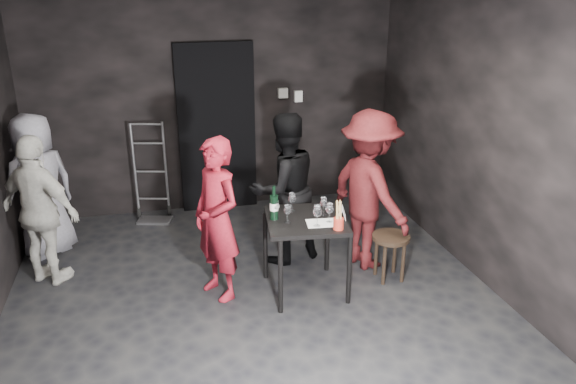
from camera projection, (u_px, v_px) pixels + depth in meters
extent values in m
cube|color=black|center=(257.00, 305.00, 5.15)|extent=(4.50, 5.00, 0.02)
cube|color=black|center=(215.00, 104.00, 6.93)|extent=(4.50, 0.04, 2.70)
cube|color=black|center=(364.00, 345.00, 2.41)|extent=(4.50, 0.04, 2.70)
cube|color=black|center=(493.00, 147.00, 5.18)|extent=(0.04, 5.00, 2.70)
cube|color=black|center=(217.00, 128.00, 6.98)|extent=(0.95, 0.10, 2.10)
cube|color=#B7B7B2|center=(283.00, 93.00, 7.04)|extent=(0.12, 0.06, 0.12)
cube|color=#B7B7B2|center=(298.00, 96.00, 7.10)|extent=(0.10, 0.06, 0.14)
cylinder|color=#B2B2B7|center=(135.00, 173.00, 6.76)|extent=(0.03, 0.03, 1.22)
cylinder|color=#B2B2B7|center=(166.00, 170.00, 6.84)|extent=(0.03, 0.03, 1.22)
cube|color=#B2B2B7|center=(155.00, 220.00, 6.90)|extent=(0.41, 0.22, 0.03)
cylinder|color=black|center=(139.00, 212.00, 6.97)|extent=(0.04, 0.16, 0.16)
cylinder|color=black|center=(169.00, 209.00, 7.06)|extent=(0.04, 0.16, 0.16)
cube|color=black|center=(306.00, 220.00, 5.15)|extent=(0.72, 0.72, 0.04)
cylinder|color=black|center=(281.00, 277.00, 4.92)|extent=(0.04, 0.04, 0.71)
cylinder|color=black|center=(349.00, 269.00, 5.07)|extent=(0.04, 0.04, 0.71)
cylinder|color=black|center=(265.00, 246.00, 5.50)|extent=(0.04, 0.04, 0.71)
cylinder|color=black|center=(327.00, 239.00, 5.64)|extent=(0.04, 0.04, 0.71)
cylinder|color=black|center=(391.00, 237.00, 5.45)|extent=(0.37, 0.37, 0.04)
cylinder|color=black|center=(394.00, 254.00, 5.66)|extent=(0.04, 0.04, 0.41)
cylinder|color=black|center=(376.00, 256.00, 5.61)|extent=(0.04, 0.04, 0.41)
cylinder|color=black|center=(384.00, 266.00, 5.43)|extent=(0.04, 0.04, 0.41)
cylinder|color=black|center=(403.00, 263.00, 5.48)|extent=(0.04, 0.04, 0.41)
imported|color=maroon|center=(217.00, 218.00, 5.07)|extent=(0.60, 0.68, 1.56)
imported|color=black|center=(284.00, 185.00, 5.72)|extent=(0.90, 0.66, 1.67)
imported|color=#4F1316|center=(370.00, 184.00, 5.59)|extent=(0.87, 1.26, 1.78)
imported|color=silver|center=(41.00, 212.00, 5.31)|extent=(0.94, 0.84, 1.48)
imported|color=gray|center=(39.00, 184.00, 5.84)|extent=(0.88, 0.82, 1.60)
cube|color=white|center=(323.00, 223.00, 5.04)|extent=(0.31, 0.23, 0.00)
cylinder|color=black|center=(274.00, 207.00, 5.09)|extent=(0.08, 0.08, 0.23)
cylinder|color=black|center=(274.00, 191.00, 5.03)|extent=(0.03, 0.03, 0.09)
cylinder|color=white|center=(274.00, 206.00, 5.08)|extent=(0.08, 0.08, 0.07)
cylinder|color=#B93020|center=(338.00, 224.00, 4.91)|extent=(0.09, 0.09, 0.10)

